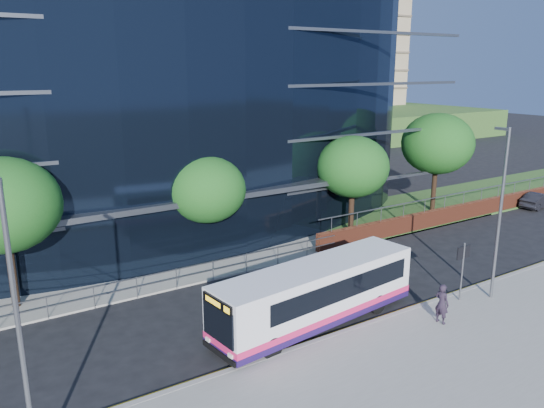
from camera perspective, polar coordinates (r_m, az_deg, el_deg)
ground at (r=24.56m, az=9.83°, el=-11.51°), size 200.00×200.00×0.00m
pavement_near at (r=21.59m, az=19.13°, el=-15.83°), size 80.00×8.00×0.15m
kerb at (r=23.89m, az=11.48°, el=-12.17°), size 80.00×0.25×0.16m
yellow_line_outer at (r=24.05m, az=11.14°, el=-12.16°), size 80.00×0.08×0.01m
yellow_line_inner at (r=24.14m, az=10.89°, el=-12.03°), size 80.00×0.08×0.01m
far_forecourt at (r=30.50m, az=-13.13°, el=-6.27°), size 50.00×8.00×0.10m
grass_verge at (r=48.80m, az=22.10°, el=0.91°), size 36.00×8.00×0.12m
glass_office at (r=38.65m, az=-16.05°, el=10.02°), size 44.00×23.10×16.00m
retaining_wall at (r=43.42m, az=23.04°, el=-0.04°), size 34.00×0.40×2.11m
guard_railings at (r=26.10m, az=-14.36°, el=-8.18°), size 24.00×0.05×1.10m
apartment_block at (r=87.14m, az=0.08°, el=14.88°), size 60.00×42.00×30.00m
street_sign at (r=25.89m, az=19.86°, el=-5.64°), size 0.85×0.09×2.80m
tree_far_a at (r=25.82m, az=-26.93°, el=-0.13°), size 4.95×4.95×6.98m
tree_far_b at (r=29.05m, az=-7.02°, el=1.54°), size 4.29×4.29×6.05m
tree_far_c at (r=34.03m, az=8.70°, el=3.97°), size 4.62×4.62×6.51m
tree_far_d at (r=41.01m, az=17.36°, el=6.20°), size 5.28×5.28×7.44m
tree_dist_e at (r=68.67m, az=2.28°, el=9.44°), size 4.62×4.62×6.51m
tree_dist_f at (r=80.36m, az=10.97°, el=9.72°), size 4.29×4.29×6.05m
streetlight_west at (r=15.28m, az=-25.69°, el=-11.24°), size 0.15×0.77×8.00m
streetlight_east at (r=26.10m, az=23.32°, el=-0.55°), size 0.15×0.77×8.00m
city_bus at (r=22.84m, az=4.91°, el=-9.50°), size 10.06×3.33×2.67m
parked_car at (r=46.20m, az=26.72°, el=0.37°), size 3.75×1.67×1.20m
pedestrian at (r=23.82m, az=17.80°, el=-10.17°), size 0.49×0.68×1.75m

